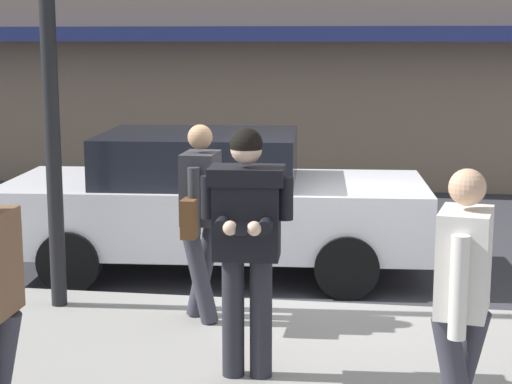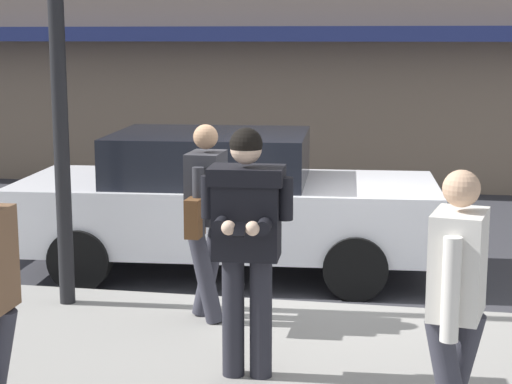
{
  "view_description": "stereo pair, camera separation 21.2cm",
  "coord_description": "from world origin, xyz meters",
  "px_view_note": "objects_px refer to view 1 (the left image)",
  "views": [
    {
      "loc": [
        0.61,
        -7.8,
        2.56
      ],
      "look_at": [
        -0.28,
        -2.01,
        1.49
      ],
      "focal_mm": 60.0,
      "sensor_mm": 36.0,
      "label": 1
    },
    {
      "loc": [
        0.82,
        -7.77,
        2.56
      ],
      "look_at": [
        -0.28,
        -2.01,
        1.49
      ],
      "focal_mm": 60.0,
      "sensor_mm": 36.0,
      "label": 2
    }
  ],
  "objects_px": {
    "parked_sedan_mid": "(213,201)",
    "man_texting_on_phone": "(247,226)",
    "pedestrian_in_light_coat": "(463,295)",
    "pedestrian_with_bag": "(200,211)"
  },
  "relations": [
    {
      "from": "parked_sedan_mid",
      "to": "man_texting_on_phone",
      "type": "distance_m",
      "value": 3.34
    },
    {
      "from": "pedestrian_with_bag",
      "to": "pedestrian_in_light_coat",
      "type": "bearing_deg",
      "value": -46.78
    },
    {
      "from": "parked_sedan_mid",
      "to": "pedestrian_with_bag",
      "type": "distance_m",
      "value": 2.06
    },
    {
      "from": "man_texting_on_phone",
      "to": "pedestrian_in_light_coat",
      "type": "bearing_deg",
      "value": -34.03
    },
    {
      "from": "pedestrian_in_light_coat",
      "to": "pedestrian_with_bag",
      "type": "distance_m",
      "value": 2.91
    },
    {
      "from": "pedestrian_in_light_coat",
      "to": "man_texting_on_phone",
      "type": "bearing_deg",
      "value": 145.97
    },
    {
      "from": "parked_sedan_mid",
      "to": "pedestrian_with_bag",
      "type": "relative_size",
      "value": 2.72
    },
    {
      "from": "pedestrian_in_light_coat",
      "to": "pedestrian_with_bag",
      "type": "bearing_deg",
      "value": 133.22
    },
    {
      "from": "parked_sedan_mid",
      "to": "man_texting_on_phone",
      "type": "bearing_deg",
      "value": -74.21
    },
    {
      "from": "parked_sedan_mid",
      "to": "man_texting_on_phone",
      "type": "relative_size",
      "value": 2.57
    }
  ]
}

